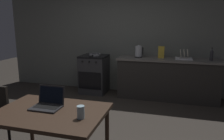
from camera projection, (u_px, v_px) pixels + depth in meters
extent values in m
plane|color=#2D2823|center=(82.00, 134.00, 3.37)|extent=(12.00, 12.00, 0.00)
cube|color=#61645E|center=(132.00, 34.00, 5.21)|extent=(6.40, 0.10, 2.78)
cube|color=#282623|center=(167.00, 80.00, 4.86)|extent=(2.10, 0.60, 0.85)
cube|color=#66605B|center=(168.00, 59.00, 4.77)|extent=(2.16, 0.64, 0.04)
cube|color=#2D2D30|center=(94.00, 75.00, 5.30)|extent=(0.60, 0.60, 0.85)
cube|color=black|center=(94.00, 56.00, 5.21)|extent=(0.60, 0.60, 0.04)
cube|color=black|center=(90.00, 81.00, 5.03)|extent=(0.54, 0.01, 0.39)
cylinder|color=black|center=(82.00, 62.00, 4.97)|extent=(0.04, 0.02, 0.04)
cylinder|color=black|center=(89.00, 62.00, 4.93)|extent=(0.04, 0.02, 0.04)
cylinder|color=black|center=(96.00, 62.00, 4.89)|extent=(0.04, 0.02, 0.04)
cube|color=#332319|center=(50.00, 113.00, 2.38)|extent=(1.17, 0.84, 0.04)
cylinder|color=#332319|center=(31.00, 124.00, 2.93)|extent=(0.05, 0.05, 0.68)
cylinder|color=#332319|center=(107.00, 134.00, 2.66)|extent=(0.05, 0.05, 0.68)
cylinder|color=black|center=(10.00, 139.00, 2.78)|extent=(0.04, 0.04, 0.44)
cube|color=#232326|center=(46.00, 108.00, 2.44)|extent=(0.32, 0.22, 0.02)
cube|color=black|center=(47.00, 107.00, 2.45)|extent=(0.28, 0.12, 0.00)
cube|color=#232326|center=(51.00, 95.00, 2.54)|extent=(0.32, 0.05, 0.21)
cube|color=black|center=(51.00, 95.00, 2.53)|extent=(0.29, 0.04, 0.18)
cylinder|color=black|center=(138.00, 57.00, 4.93)|extent=(0.16, 0.16, 0.02)
cylinder|color=#B2B5BA|center=(139.00, 51.00, 4.90)|extent=(0.16, 0.16, 0.22)
cylinder|color=#B2B5BA|center=(139.00, 46.00, 4.88)|extent=(0.09, 0.09, 0.02)
cube|color=black|center=(143.00, 51.00, 4.88)|extent=(0.02, 0.02, 0.16)
cylinder|color=#2D2D33|center=(211.00, 56.00, 4.47)|extent=(0.06, 0.06, 0.18)
cone|color=#2D2D33|center=(212.00, 50.00, 4.45)|extent=(0.06, 0.06, 0.06)
cylinder|color=black|center=(212.00, 48.00, 4.44)|extent=(0.03, 0.03, 0.02)
cylinder|color=gray|center=(95.00, 55.00, 5.18)|extent=(0.25, 0.25, 0.01)
torus|color=gray|center=(95.00, 54.00, 5.17)|extent=(0.27, 0.27, 0.02)
cylinder|color=black|center=(91.00, 56.00, 4.97)|extent=(0.02, 0.18, 0.02)
cylinder|color=#99B7C6|center=(81.00, 112.00, 2.19)|extent=(0.08, 0.08, 0.13)
cube|color=gold|center=(161.00, 52.00, 4.79)|extent=(0.13, 0.05, 0.25)
cube|color=silver|center=(184.00, 58.00, 4.67)|extent=(0.34, 0.26, 0.03)
cylinder|color=beige|center=(181.00, 53.00, 4.67)|extent=(0.04, 0.18, 0.18)
cylinder|color=beige|center=(184.00, 53.00, 4.65)|extent=(0.04, 0.18, 0.18)
cylinder|color=beige|center=(188.00, 54.00, 4.63)|extent=(0.04, 0.18, 0.18)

